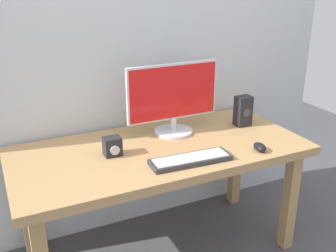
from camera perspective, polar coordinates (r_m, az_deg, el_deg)
ground_plane at (r=2.65m, az=-0.99°, el=-17.29°), size 6.00×6.00×0.00m
desk at (r=2.31m, az=-1.09°, el=-4.90°), size 1.67×0.78×0.72m
monitor at (r=2.40m, az=0.71°, el=4.08°), size 0.58×0.24×0.43m
keyboard_primary at (r=2.10m, az=3.25°, el=-4.82°), size 0.44×0.16×0.03m
mouse at (r=2.28m, az=12.96°, el=-2.95°), size 0.08×0.11×0.04m
speaker_right at (r=2.60m, az=10.66°, el=2.12°), size 0.10×0.08×0.19m
audio_controller at (r=2.18m, az=-7.93°, el=-2.91°), size 0.09×0.09×0.10m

